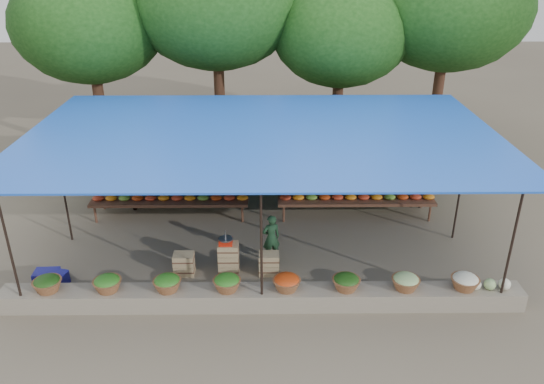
{
  "coord_description": "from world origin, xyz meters",
  "views": [
    {
      "loc": [
        0.12,
        -11.62,
        6.72
      ],
      "look_at": [
        0.23,
        0.2,
        1.2
      ],
      "focal_mm": 35.0,
      "sensor_mm": 36.0,
      "label": 1
    }
  ],
  "objects_px": {
    "blue_crate_front": "(54,279)",
    "blue_crate_back": "(47,277)",
    "vendor_seated": "(271,238)",
    "crate_counter": "(227,262)",
    "weighing_scale": "(226,241)"
  },
  "relations": [
    {
      "from": "blue_crate_front",
      "to": "blue_crate_back",
      "type": "distance_m",
      "value": 0.19
    },
    {
      "from": "weighing_scale",
      "to": "blue_crate_back",
      "type": "bearing_deg",
      "value": -175.09
    },
    {
      "from": "blue_crate_back",
      "to": "vendor_seated",
      "type": "bearing_deg",
      "value": 8.06
    },
    {
      "from": "crate_counter",
      "to": "weighing_scale",
      "type": "xyz_separation_m",
      "value": [
        -0.02,
        0.0,
        0.54
      ]
    },
    {
      "from": "crate_counter",
      "to": "blue_crate_front",
      "type": "relative_size",
      "value": 4.55
    },
    {
      "from": "weighing_scale",
      "to": "blue_crate_back",
      "type": "xyz_separation_m",
      "value": [
        -3.9,
        -0.33,
        -0.69
      ]
    },
    {
      "from": "weighing_scale",
      "to": "blue_crate_front",
      "type": "relative_size",
      "value": 0.64
    },
    {
      "from": "weighing_scale",
      "to": "crate_counter",
      "type": "bearing_deg",
      "value": 0.0
    },
    {
      "from": "weighing_scale",
      "to": "blue_crate_front",
      "type": "distance_m",
      "value": 3.8
    },
    {
      "from": "crate_counter",
      "to": "vendor_seated",
      "type": "bearing_deg",
      "value": 30.57
    },
    {
      "from": "blue_crate_front",
      "to": "blue_crate_back",
      "type": "height_order",
      "value": "blue_crate_front"
    },
    {
      "from": "vendor_seated",
      "to": "blue_crate_back",
      "type": "bearing_deg",
      "value": -7.86
    },
    {
      "from": "vendor_seated",
      "to": "blue_crate_front",
      "type": "relative_size",
      "value": 2.25
    },
    {
      "from": "crate_counter",
      "to": "vendor_seated",
      "type": "xyz_separation_m",
      "value": [
        0.98,
        0.58,
        0.27
      ]
    },
    {
      "from": "blue_crate_front",
      "to": "blue_crate_back",
      "type": "bearing_deg",
      "value": 174.86
    }
  ]
}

